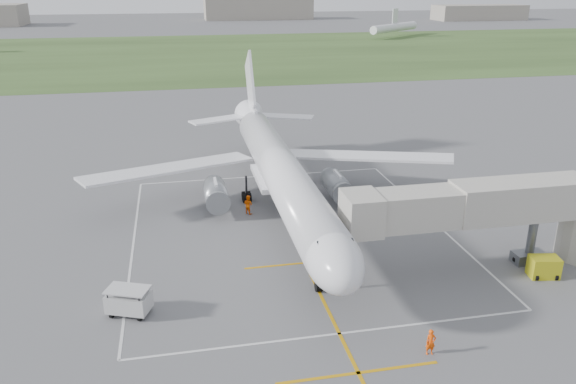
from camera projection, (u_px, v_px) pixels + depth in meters
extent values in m
plane|color=#505153|center=(282.00, 216.00, 55.14)|extent=(700.00, 700.00, 0.00)
cube|color=#30481F|center=(203.00, 53.00, 174.17)|extent=(700.00, 120.00, 0.02)
cube|color=#C78B0B|center=(292.00, 237.00, 50.56)|extent=(0.25, 60.00, 0.01)
cube|color=#C78B0B|center=(358.00, 373.00, 33.16)|extent=(10.00, 0.25, 0.01)
cube|color=#C78B0B|center=(305.00, 263.00, 45.98)|extent=(10.00, 0.25, 0.01)
cube|color=silver|center=(263.00, 176.00, 66.13)|extent=(28.00, 0.20, 0.01)
cube|color=silver|center=(339.00, 334.00, 36.83)|extent=(28.00, 0.20, 0.01)
cube|color=silver|center=(133.00, 246.00, 48.88)|extent=(0.20, 32.00, 0.01)
cube|color=silver|center=(432.00, 220.00, 54.07)|extent=(0.20, 32.00, 0.01)
cylinder|color=white|center=(282.00, 172.00, 53.54)|extent=(3.80, 36.00, 3.80)
ellipsoid|color=white|center=(333.00, 259.00, 37.06)|extent=(3.80, 7.22, 3.80)
cube|color=black|center=(337.00, 251.00, 35.86)|extent=(2.40, 1.60, 0.99)
cone|color=white|center=(252.00, 119.00, 72.17)|extent=(3.80, 6.00, 3.80)
cube|color=white|center=(366.00, 156.00, 61.28)|extent=(17.93, 11.24, 1.23)
cube|color=white|center=(170.00, 168.00, 57.39)|extent=(17.93, 11.24, 1.23)
cube|color=white|center=(276.00, 177.00, 56.84)|extent=(4.20, 8.00, 0.50)
cube|color=white|center=(250.00, 85.00, 71.27)|extent=(0.30, 7.89, 8.65)
cube|color=white|center=(253.00, 111.00, 70.33)|extent=(0.35, 5.00, 1.20)
cube|color=white|center=(284.00, 116.00, 72.60)|extent=(7.85, 5.03, 0.20)
cube|color=white|center=(219.00, 119.00, 71.04)|extent=(7.85, 5.03, 0.20)
cylinder|color=gray|center=(336.00, 185.00, 57.90)|extent=(2.30, 4.20, 2.30)
cube|color=white|center=(337.00, 178.00, 57.34)|extent=(0.25, 2.40, 1.20)
cylinder|color=gray|center=(216.00, 193.00, 55.60)|extent=(2.30, 4.20, 2.30)
cube|color=white|center=(216.00, 187.00, 55.04)|extent=(0.25, 2.40, 1.20)
cylinder|color=black|center=(319.00, 276.00, 41.40)|extent=(0.18, 0.18, 2.60)
cylinder|color=black|center=(317.00, 286.00, 41.70)|extent=(0.28, 0.80, 0.80)
cylinder|color=black|center=(320.00, 286.00, 41.74)|extent=(0.28, 0.80, 0.80)
cylinder|color=black|center=(301.00, 185.00, 59.30)|extent=(0.22, 0.22, 2.80)
cylinder|color=black|center=(299.00, 194.00, 59.26)|extent=(0.32, 0.96, 0.96)
cylinder|color=black|center=(304.00, 194.00, 59.36)|extent=(0.32, 0.96, 0.96)
cylinder|color=black|center=(297.00, 192.00, 59.90)|extent=(0.32, 0.96, 0.96)
cylinder|color=black|center=(303.00, 192.00, 60.00)|extent=(0.32, 0.96, 0.96)
cylinder|color=black|center=(246.00, 189.00, 58.23)|extent=(0.22, 0.22, 2.80)
cylinder|color=black|center=(244.00, 198.00, 58.18)|extent=(0.32, 0.96, 0.96)
cylinder|color=black|center=(250.00, 198.00, 58.29)|extent=(0.32, 0.96, 0.96)
cylinder|color=black|center=(244.00, 196.00, 58.82)|extent=(0.32, 0.96, 0.96)
cylinder|color=black|center=(249.00, 195.00, 58.93)|extent=(0.32, 0.96, 0.96)
cube|color=#A19C91|center=(416.00, 209.00, 42.22)|extent=(11.09, 2.90, 2.80)
cube|color=#A19C91|center=(521.00, 199.00, 43.80)|extent=(11.09, 3.10, 3.00)
cube|color=#A19C91|center=(361.00, 213.00, 41.41)|extent=(2.60, 3.40, 3.00)
cylinder|color=slate|center=(531.00, 239.00, 45.37)|extent=(0.70, 0.70, 4.20)
cube|color=slate|center=(528.00, 257.00, 45.96)|extent=(2.60, 1.40, 0.90)
cylinder|color=black|center=(517.00, 259.00, 45.81)|extent=(0.70, 0.30, 0.70)
cylinder|color=black|center=(539.00, 257.00, 46.18)|extent=(0.70, 0.30, 0.70)
cube|color=#B1AF16|center=(544.00, 267.00, 43.63)|extent=(2.41, 1.78, 1.65)
cylinder|color=black|center=(536.00, 278.00, 43.25)|extent=(0.30, 0.51, 0.48)
cylinder|color=black|center=(556.00, 277.00, 43.29)|extent=(0.30, 0.51, 0.48)
cube|color=silver|center=(129.00, 302.00, 38.64)|extent=(3.30, 2.66, 1.26)
cube|color=silver|center=(127.00, 290.00, 38.30)|extent=(3.30, 2.66, 0.09)
cylinder|color=black|center=(108.00, 303.00, 38.12)|extent=(0.09, 0.09, 1.49)
cylinder|color=black|center=(140.00, 306.00, 37.74)|extent=(0.09, 0.09, 1.49)
cylinder|color=black|center=(117.00, 292.00, 39.39)|extent=(0.09, 0.09, 1.49)
cylinder|color=black|center=(148.00, 295.00, 39.00)|extent=(0.09, 0.09, 1.49)
cylinder|color=black|center=(112.00, 315.00, 38.50)|extent=(0.36, 0.50, 0.46)
cylinder|color=black|center=(140.00, 318.00, 38.16)|extent=(0.36, 0.50, 0.46)
cylinder|color=black|center=(120.00, 305.00, 39.66)|extent=(0.36, 0.50, 0.46)
cylinder|color=black|center=(148.00, 308.00, 39.32)|extent=(0.36, 0.50, 0.46)
imported|color=#FF4E08|center=(431.00, 342.00, 34.55)|extent=(0.66, 0.46, 1.72)
imported|color=#F35E07|center=(248.00, 204.00, 55.29)|extent=(1.18, 1.19, 1.94)
cube|color=gray|center=(258.00, 8.00, 316.80)|extent=(60.00, 20.00, 12.00)
cube|color=gray|center=(479.00, 12.00, 312.29)|extent=(50.00, 18.00, 8.00)
cylinder|color=white|center=(394.00, 28.00, 222.34)|extent=(26.80, 22.73, 3.20)
cube|color=white|center=(395.00, 16.00, 220.73)|extent=(3.29, 2.76, 5.50)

